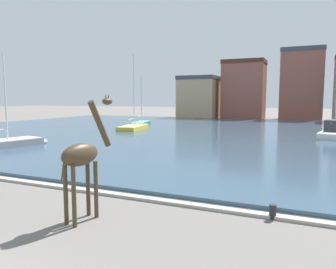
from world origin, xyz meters
The scene contains 11 objects.
harbor_water centered at (0.00, 33.97, 0.14)m, with size 78.96×51.12×0.29m, color #334C60.
quay_edge_coping centered at (0.00, 8.16, 0.06)m, with size 78.96×0.50×0.12m, color #ADA89E.
giraffe_statue centered at (-0.08, 5.40, 2.18)m, with size 0.76×2.44×4.26m.
sailboat_teal centered at (-15.78, 38.82, 0.41)m, with size 3.06×6.57×7.30m.
sailboat_white centered at (9.40, 33.95, 0.65)m, with size 3.55×9.26×7.44m.
sailboat_yellow centered at (-13.38, 32.41, 0.43)m, with size 3.27×7.01×9.59m.
sailboat_grey centered at (-15.16, 15.20, 0.45)m, with size 3.48×7.10×7.66m.
mooring_bollard centered at (5.77, 8.01, 0.25)m, with size 0.24×0.24×0.50m, color #232326.
townhouse_narrow_midrow centered at (-14.40, 61.79, 4.42)m, with size 7.85×7.26×8.81m.
townhouse_tall_gabled centered at (-5.37, 63.50, 5.95)m, with size 8.33×6.39×11.87m.
townhouse_end_terrace centered at (5.48, 65.32, 6.89)m, with size 7.84×7.24×13.76m.
Camera 1 is at (6.69, -3.08, 4.08)m, focal length 34.19 mm.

